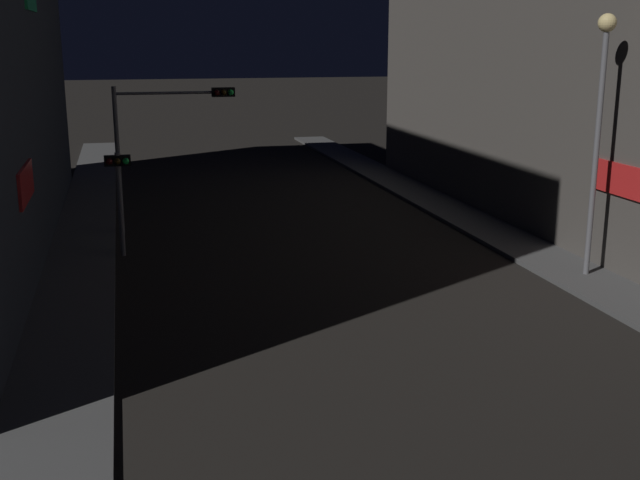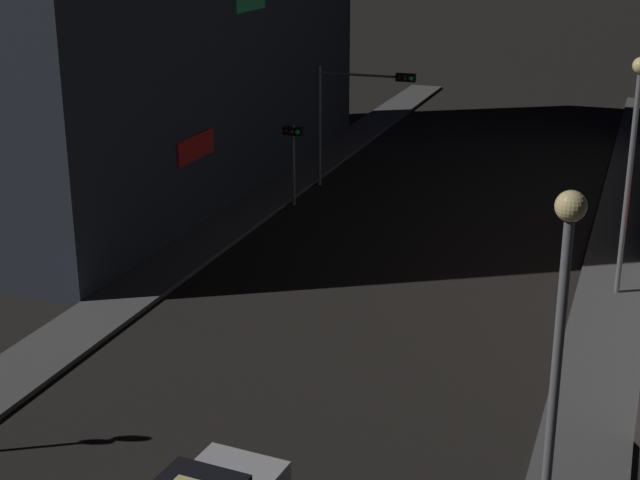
{
  "view_description": "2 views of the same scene",
  "coord_description": "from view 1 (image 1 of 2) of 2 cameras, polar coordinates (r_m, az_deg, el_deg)",
  "views": [
    {
      "loc": [
        -5.52,
        6.62,
        6.65
      ],
      "look_at": [
        -0.93,
        25.07,
        1.84
      ],
      "focal_mm": 44.48,
      "sensor_mm": 36.0,
      "label": 1
    },
    {
      "loc": [
        7.65,
        -2.85,
        11.24
      ],
      "look_at": [
        -0.93,
        21.36,
        2.39
      ],
      "focal_mm": 53.55,
      "sensor_mm": 36.0,
      "label": 2
    }
  ],
  "objects": [
    {
      "name": "sidewalk_left",
      "position": [
        23.42,
        -17.03,
        -2.77
      ],
      "size": [
        2.05,
        62.1,
        0.14
      ],
      "primitive_type": "cube",
      "color": "#4C4C4C",
      "rests_on": "ground_plane"
    },
    {
      "name": "sidewalk_right",
      "position": [
        26.52,
        14.69,
        -0.65
      ],
      "size": [
        2.05,
        62.1,
        0.14
      ],
      "primitive_type": "cube",
      "color": "#4C4C4C",
      "rests_on": "ground_plane"
    },
    {
      "name": "building_facade_right",
      "position": [
        30.68,
        21.96,
        15.54
      ],
      "size": [
        8.27,
        29.51,
        15.79
      ],
      "color": "#514C47",
      "rests_on": "ground_plane"
    },
    {
      "name": "traffic_light_overhead",
      "position": [
        28.36,
        -11.18,
        8.01
      ],
      "size": [
        4.2,
        0.41,
        5.12
      ],
      "color": "slate",
      "rests_on": "ground_plane"
    },
    {
      "name": "traffic_light_left_kerb",
      "position": [
        25.4,
        -14.28,
        4.1
      ],
      "size": [
        0.8,
        0.42,
        3.29
      ],
      "color": "slate",
      "rests_on": "ground_plane"
    },
    {
      "name": "street_lamp_far_block",
      "position": [
        23.17,
        19.53,
        9.28
      ],
      "size": [
        0.5,
        0.5,
        7.21
      ],
      "color": "slate",
      "rests_on": "sidewalk_right"
    }
  ]
}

